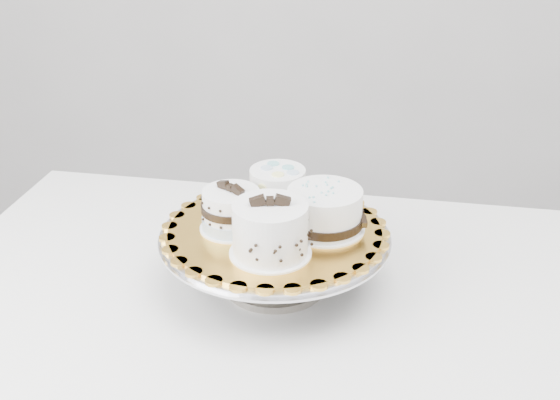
# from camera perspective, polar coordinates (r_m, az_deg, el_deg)

# --- Properties ---
(table) EXTENTS (1.19, 0.86, 0.75)m
(table) POSITION_cam_1_polar(r_m,az_deg,el_deg) (1.20, -1.17, -10.68)
(table) COLOR white
(table) RESTS_ON floor
(cake_stand) EXTENTS (0.37, 0.37, 0.10)m
(cake_stand) POSITION_cam_1_polar(r_m,az_deg,el_deg) (1.12, -0.42, -3.98)
(cake_stand) COLOR gray
(cake_stand) RESTS_ON table
(cake_board) EXTENTS (0.44, 0.44, 0.00)m
(cake_board) POSITION_cam_1_polar(r_m,az_deg,el_deg) (1.10, -0.43, -2.47)
(cake_board) COLOR gold
(cake_board) RESTS_ON cake_stand
(cake_swirl) EXTENTS (0.12, 0.12, 0.10)m
(cake_swirl) POSITION_cam_1_polar(r_m,az_deg,el_deg) (1.02, -0.80, -2.52)
(cake_swirl) COLOR white
(cake_swirl) RESTS_ON cake_board
(cake_banded) EXTENTS (0.12, 0.12, 0.08)m
(cake_banded) POSITION_cam_1_polar(r_m,az_deg,el_deg) (1.09, -3.97, -0.92)
(cake_banded) COLOR white
(cake_banded) RESTS_ON cake_board
(cake_dots) EXTENTS (0.11, 0.11, 0.07)m
(cake_dots) POSITION_cam_1_polar(r_m,az_deg,el_deg) (1.15, -0.19, 0.98)
(cake_dots) COLOR white
(cake_dots) RESTS_ON cake_board
(cake_ribbon) EXTENTS (0.14, 0.13, 0.07)m
(cake_ribbon) POSITION_cam_1_polar(r_m,az_deg,el_deg) (1.09, 3.70, -0.89)
(cake_ribbon) COLOR white
(cake_ribbon) RESTS_ON cake_board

